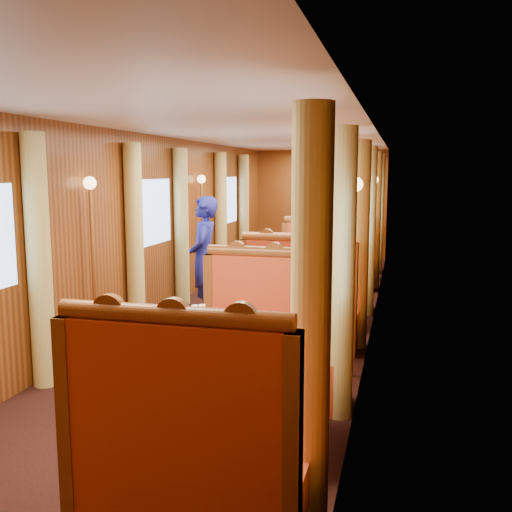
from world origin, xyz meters
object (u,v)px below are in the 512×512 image
(banquette_near_fwd, at_px, (187,464))
(table_mid, at_px, (313,297))
(banquette_mid_fwd, at_px, (300,312))
(passenger, at_px, (321,261))
(banquette_mid_aft, at_px, (324,280))
(banquette_far_aft, at_px, (346,249))
(teapot_right, at_px, (236,347))
(fruit_plate, at_px, (283,356))
(banquette_near_aft, at_px, (271,351))
(banquette_far_fwd, at_px, (335,264))
(tea_tray, at_px, (225,350))
(table_near, at_px, (239,401))
(rose_vase_far, at_px, (343,230))
(rose_vase_mid, at_px, (312,255))
(teapot_left, at_px, (204,344))
(steward, at_px, (204,258))
(teapot_back, at_px, (225,337))

(banquette_near_fwd, relative_size, table_mid, 1.28)
(banquette_mid_fwd, relative_size, passenger, 1.76)
(banquette_mid_aft, xyz_separation_m, banquette_far_aft, (0.00, 3.50, 0.00))
(teapot_right, bearing_deg, fruit_plate, -17.91)
(banquette_near_fwd, distance_m, banquette_near_aft, 2.03)
(banquette_near_fwd, height_order, banquette_near_aft, same)
(banquette_far_fwd, distance_m, banquette_far_aft, 2.03)
(banquette_mid_aft, xyz_separation_m, passenger, (-0.00, -0.29, 0.32))
(tea_tray, bearing_deg, banquette_mid_aft, 88.95)
(table_near, relative_size, rose_vase_far, 2.92)
(rose_vase_far, bearing_deg, rose_vase_mid, -90.90)
(teapot_left, distance_m, rose_vase_mid, 3.66)
(table_mid, relative_size, passenger, 1.38)
(banquette_mid_aft, relative_size, banquette_far_aft, 1.00)
(banquette_mid_fwd, distance_m, banquette_far_fwd, 3.50)
(banquette_far_aft, height_order, teapot_right, banquette_far_aft)
(table_near, height_order, steward, steward)
(table_mid, distance_m, passenger, 0.81)
(banquette_far_aft, xyz_separation_m, teapot_right, (0.02, -8.14, 0.39))
(banquette_near_fwd, height_order, table_mid, banquette_near_fwd)
(teapot_left, distance_m, teapot_right, 0.23)
(table_mid, relative_size, fruit_plate, 4.42)
(fruit_plate, relative_size, rose_vase_mid, 0.66)
(banquette_mid_aft, relative_size, steward, 0.80)
(banquette_far_fwd, relative_size, steward, 0.80)
(table_near, distance_m, fruit_plate, 0.53)
(banquette_far_fwd, distance_m, steward, 2.93)
(table_near, bearing_deg, teapot_left, -147.39)
(teapot_right, distance_m, passenger, 4.35)
(banquette_mid_fwd, height_order, teapot_right, banquette_mid_fwd)
(banquette_far_fwd, height_order, teapot_left, banquette_far_fwd)
(rose_vase_far, bearing_deg, fruit_plate, -87.49)
(rose_vase_far, bearing_deg, banquette_near_fwd, -90.20)
(rose_vase_mid, bearing_deg, teapot_left, -92.88)
(banquette_near_fwd, distance_m, rose_vase_mid, 4.56)
(steward, relative_size, passenger, 2.20)
(passenger, bearing_deg, table_mid, -90.00)
(banquette_near_aft, xyz_separation_m, banquette_far_aft, (0.00, 7.00, 0.00))
(banquette_near_aft, relative_size, banquette_far_fwd, 1.00)
(banquette_near_aft, distance_m, banquette_far_fwd, 4.97)
(tea_tray, bearing_deg, steward, 111.72)
(banquette_far_fwd, distance_m, rose_vase_mid, 2.52)
(table_mid, distance_m, banquette_far_fwd, 2.49)
(banquette_mid_fwd, relative_size, rose_vase_far, 3.72)
(rose_vase_far, bearing_deg, teapot_back, -91.29)
(teapot_left, height_order, teapot_right, teapot_left)
(banquette_far_aft, height_order, passenger, banquette_far_aft)
(banquette_far_fwd, xyz_separation_m, banquette_far_aft, (0.00, 2.03, 0.00))
(tea_tray, height_order, teapot_left, teapot_left)
(teapot_left, xyz_separation_m, teapot_back, (0.08, 0.23, -0.00))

